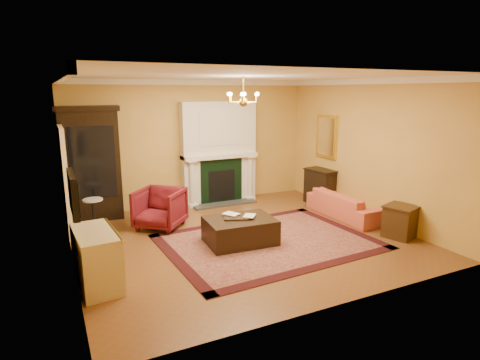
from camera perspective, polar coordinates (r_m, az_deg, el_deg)
floor at (r=7.75m, az=0.44°, el=-8.28°), size 6.00×5.50×0.02m
ceiling at (r=7.24m, az=0.48°, el=14.65°), size 6.00×5.50×0.02m
wall_back at (r=9.87m, az=-6.68°, el=5.24°), size 6.00×0.02×3.00m
wall_front at (r=5.07m, az=14.41°, el=-2.09°), size 6.00×0.02×3.00m
wall_left at (r=6.61m, az=-23.64°, el=0.62°), size 0.02×5.50×3.00m
wall_right at (r=9.07m, az=17.81°, el=4.07°), size 0.02×5.50×3.00m
fireplace at (r=9.95m, az=-3.01°, el=3.59°), size 1.90×0.70×2.50m
crown_molding at (r=8.11m, az=-2.61°, el=13.93°), size 6.00×5.50×0.12m
doorway at (r=8.37m, az=-23.53°, el=-0.23°), size 0.08×1.05×2.10m
tv_panel at (r=6.06m, az=-22.65°, el=-1.77°), size 0.09×0.95×0.58m
gilt_mirror at (r=10.08m, az=12.21°, el=6.05°), size 0.06×0.76×1.05m
chandelier at (r=7.24m, az=0.48°, el=11.47°), size 0.63×0.55×0.53m
oriental_rug at (r=7.55m, az=4.01°, el=-8.73°), size 3.88×2.99×0.01m
china_cabinet at (r=9.15m, az=-20.32°, el=1.86°), size 1.22×0.65×2.34m
wingback_armchair at (r=8.32m, az=-11.34°, el=-3.71°), size 1.19×1.19×0.90m
pedestal_table at (r=8.40m, az=-20.08°, el=-4.45°), size 0.38×0.38×0.69m
commode at (r=6.18m, az=-19.76°, el=-10.47°), size 0.60×1.13×0.82m
coral_sofa at (r=9.17m, az=14.86°, el=-2.86°), size 0.58×1.92×0.75m
end_table at (r=8.27m, az=21.81°, el=-5.60°), size 0.64×0.64×0.59m
console_table at (r=10.10m, az=11.37°, el=-1.01°), size 0.53×0.80×0.83m
leather_ottoman at (r=7.40m, az=-0.00°, el=-7.19°), size 1.28×0.97×0.46m
ottoman_tray at (r=7.35m, az=-0.56°, el=-5.34°), size 0.54×0.49×0.03m
book_a at (r=7.33m, az=-1.74°, el=-4.12°), size 0.20×0.13×0.28m
book_b at (r=7.34m, az=0.60°, el=-4.15°), size 0.17×0.14×0.27m
topiary_left at (r=9.60m, az=-7.28°, el=4.66°), size 0.14×0.14×0.39m
topiary_right at (r=10.12m, az=0.24°, el=5.27°), size 0.15×0.15×0.42m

